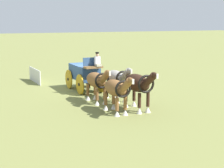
{
  "coord_description": "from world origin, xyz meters",
  "views": [
    {
      "loc": [
        22.22,
        -7.94,
        4.84
      ],
      "look_at": [
        4.48,
        0.09,
        1.2
      ],
      "focal_mm": 54.94,
      "sensor_mm": 36.0,
      "label": 1
    }
  ],
  "objects": [
    {
      "name": "show_wagon",
      "position": [
        0.15,
        0.01,
        1.22
      ],
      "size": [
        5.84,
        1.74,
        2.8
      ],
      "color": "#2D4C7A",
      "rests_on": "ground"
    },
    {
      "name": "ground_plane",
      "position": [
        0.0,
        0.0,
        0.0
      ],
      "size": [
        220.0,
        220.0,
        0.0
      ],
      "primitive_type": "plane",
      "color": "olive"
    },
    {
      "name": "draft_horse_rear_off",
      "position": [
        3.78,
        -0.57,
        1.3
      ],
      "size": [
        3.12,
        0.94,
        2.16
      ],
      "color": "brown",
      "rests_on": "ground"
    },
    {
      "name": "draft_horse_lead_off",
      "position": [
        6.39,
        -0.51,
        1.28
      ],
      "size": [
        3.04,
        0.92,
        2.14
      ],
      "color": "brown",
      "rests_on": "ground"
    },
    {
      "name": "draft_horse_rear_near",
      "position": [
        3.75,
        0.73,
        1.34
      ],
      "size": [
        3.2,
        0.95,
        2.21
      ],
      "color": "#9E998E",
      "rests_on": "ground"
    },
    {
      "name": "draft_horse_lead_near",
      "position": [
        6.34,
        0.79,
        1.44
      ],
      "size": [
        3.21,
        1.01,
        2.32
      ],
      "color": "#331E14",
      "rests_on": "ground"
    },
    {
      "name": "sponsor_banner",
      "position": [
        -4.53,
        -2.5,
        0.55
      ],
      "size": [
        3.2,
        0.22,
        1.1
      ],
      "primitive_type": "cube",
      "rotation": [
        0.0,
        0.0,
        0.05
      ],
      "color": "silver",
      "rests_on": "ground"
    }
  ]
}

